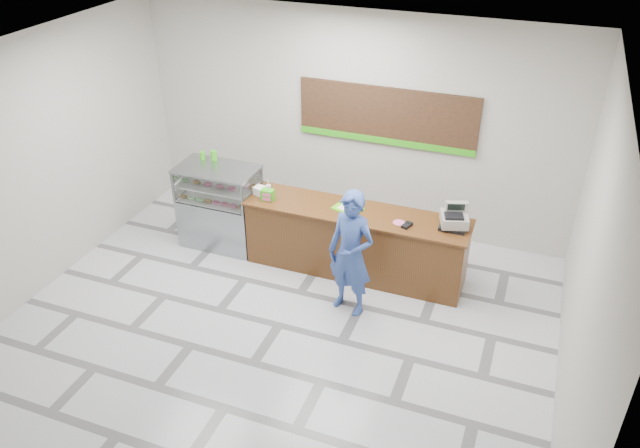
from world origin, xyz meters
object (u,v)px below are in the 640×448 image
at_px(cash_register, 454,219).
at_px(customer, 351,254).
at_px(display_case, 220,206).
at_px(sales_counter, 355,242).
at_px(serving_tray, 348,209).

xyz_separation_m(cash_register, customer, (-1.15, -0.93, -0.26)).
bearing_deg(display_case, sales_counter, 0.01).
bearing_deg(cash_register, display_case, 163.60).
distance_m(display_case, serving_tray, 2.12).
height_order(sales_counter, cash_register, cash_register).
bearing_deg(serving_tray, sales_counter, 11.89).
height_order(cash_register, customer, customer).
bearing_deg(display_case, cash_register, 1.04).
xyz_separation_m(display_case, customer, (2.43, -0.86, 0.22)).
xyz_separation_m(sales_counter, serving_tray, (-0.13, 0.01, 0.52)).
xyz_separation_m(cash_register, serving_tray, (-1.50, -0.05, -0.11)).
relative_size(display_case, serving_tray, 2.85).
xyz_separation_m(sales_counter, customer, (0.21, -0.86, 0.38)).
distance_m(cash_register, customer, 1.50).
xyz_separation_m(display_case, cash_register, (3.58, 0.07, 0.48)).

